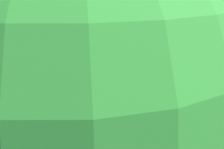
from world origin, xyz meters
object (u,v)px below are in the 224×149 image
tour_bus (71,111)px  stunt_motorcycle (99,62)px  parked_motorcycle_dark (84,111)px  tree_centre (82,58)px  spectator_centre (101,93)px  spectator_far_left (146,102)px  spectator_left (123,97)px  spectator_right (81,91)px  parked_motorcycle_silver (191,130)px

tour_bus → stunt_motorcycle: tour_bus is taller
parked_motorcycle_dark → tree_centre: 8.68m
tour_bus → spectator_centre: 2.99m
spectator_far_left → spectator_centre: size_ratio=0.95×
spectator_far_left → tree_centre: (-1.01, 7.26, 4.01)m
spectator_far_left → spectator_left: 1.08m
tour_bus → spectator_far_left: tour_bus is taller
spectator_left → spectator_right: 1.93m
spectator_centre → tree_centre: bearing=113.0°
spectator_right → tree_centre: 9.02m
parked_motorcycle_silver → stunt_motorcycle: size_ratio=1.03×
spectator_right → parked_motorcycle_dark: size_ratio=0.88×
spectator_right → stunt_motorcycle: bearing=-72.9°
parked_motorcycle_silver → parked_motorcycle_dark: same height
parked_motorcycle_dark → parked_motorcycle_silver: bearing=-178.6°
spectator_left → tree_centre: (-2.08, 7.41, 4.05)m
tour_bus → tree_centre: 6.21m
tour_bus → parked_motorcycle_dark: (0.66, -2.16, -1.16)m
parked_motorcycle_silver → stunt_motorcycle: bearing=-42.6°
tree_centre → parked_motorcycle_dark: bearing=-61.5°
tour_bus → tree_centre: tree_centre is taller
parked_motorcycle_dark → spectator_right: bearing=-51.3°
spectator_centre → spectator_left: bearing=-171.9°
spectator_centre → parked_motorcycle_silver: spectator_centre is taller
tour_bus → spectator_centre: size_ratio=5.63×
spectator_far_left → spectator_left: size_ratio=1.03×
tour_bus → spectator_centre: tour_bus is taller
parked_motorcycle_silver → tree_centre: tree_centre is taller
spectator_left → spectator_right: bearing=10.3°
spectator_far_left → tree_centre: tree_centre is taller
tree_centre → spectator_far_left: bearing=-82.0°
spectator_centre → stunt_motorcycle: size_ratio=0.91×
spectator_left → spectator_centre: spectator_centre is taller
spectator_right → stunt_motorcycle: 5.99m
parked_motorcycle_silver → stunt_motorcycle: (6.70, -6.16, 0.13)m
tour_bus → spectator_left: 3.24m
tree_centre → spectator_centre: bearing=-67.0°
parked_motorcycle_dark → spectator_far_left: bearing=-163.2°
spectator_centre → stunt_motorcycle: spectator_centre is taller
spectator_centre → spectator_right: size_ratio=1.00×
spectator_left → tree_centre: 8.69m
spectator_left → stunt_motorcycle: bearing=-55.7°
spectator_far_left → spectator_centre: bearing=-0.2°
parked_motorcycle_dark → stunt_motorcycle: stunt_motorcycle is taller
parked_motorcycle_dark → tree_centre: bearing=118.5°
stunt_motorcycle → tree_centre: 14.68m
tour_bus → spectator_right: tour_bus is taller
spectator_centre → tree_centre: size_ratio=0.24×
spectator_right → tree_centre: (-3.98, 7.06, 3.95)m
spectator_right → parked_motorcycle_dark: bearing=128.7°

